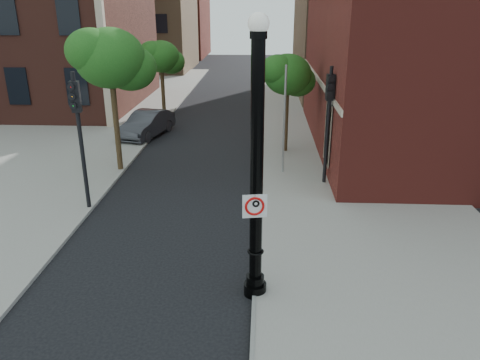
# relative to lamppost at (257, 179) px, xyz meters

# --- Properties ---
(ground) EXTENTS (120.00, 120.00, 0.00)m
(ground) POSITION_rel_lamppost_xyz_m (-2.07, -0.15, -3.22)
(ground) COLOR black
(ground) RESTS_ON ground
(sidewalk_right) EXTENTS (8.00, 60.00, 0.12)m
(sidewalk_right) POSITION_rel_lamppost_xyz_m (3.93, 9.85, -3.16)
(sidewalk_right) COLOR gray
(sidewalk_right) RESTS_ON ground
(sidewalk_left) EXTENTS (10.00, 50.00, 0.12)m
(sidewalk_left) POSITION_rel_lamppost_xyz_m (-11.07, 17.85, -3.16)
(sidewalk_left) COLOR gray
(sidewalk_left) RESTS_ON ground
(curb_edge) EXTENTS (0.10, 60.00, 0.14)m
(curb_edge) POSITION_rel_lamppost_xyz_m (-0.02, 9.85, -3.15)
(curb_edge) COLOR gray
(curb_edge) RESTS_ON ground
(bg_building_tan_a) EXTENTS (12.00, 12.00, 12.00)m
(bg_building_tan_a) POSITION_rel_lamppost_xyz_m (-14.07, 43.85, 2.78)
(bg_building_tan_a) COLOR #856848
(bg_building_tan_a) RESTS_ON ground
(bg_building_red) EXTENTS (12.00, 12.00, 10.00)m
(bg_building_red) POSITION_rel_lamppost_xyz_m (-14.07, 57.85, 1.78)
(bg_building_red) COLOR maroon
(bg_building_red) RESTS_ON ground
(bg_building_tan_b) EXTENTS (22.00, 14.00, 14.00)m
(bg_building_tan_b) POSITION_rel_lamppost_xyz_m (13.93, 29.85, 3.78)
(bg_building_tan_b) COLOR #856848
(bg_building_tan_b) RESTS_ON ground
(lamppost) EXTENTS (0.59, 0.59, 6.97)m
(lamppost) POSITION_rel_lamppost_xyz_m (0.00, 0.00, 0.00)
(lamppost) COLOR black
(lamppost) RESTS_ON ground
(no_parking_sign) EXTENTS (0.60, 0.14, 0.60)m
(no_parking_sign) POSITION_rel_lamppost_xyz_m (-0.03, -0.18, -0.62)
(no_parking_sign) COLOR white
(no_parking_sign) RESTS_ON ground
(parked_car) EXTENTS (2.57, 4.62, 1.44)m
(parked_car) POSITION_rel_lamppost_xyz_m (-6.42, 15.12, -2.50)
(parked_car) COLOR #323237
(parked_car) RESTS_ON ground
(traffic_signal_left) EXTENTS (0.36, 0.43, 5.01)m
(traffic_signal_left) POSITION_rel_lamppost_xyz_m (-6.22, 5.02, 0.16)
(traffic_signal_left) COLOR black
(traffic_signal_left) RESTS_ON ground
(traffic_signal_right) EXTENTS (0.34, 0.41, 4.88)m
(traffic_signal_right) POSITION_rel_lamppost_xyz_m (2.73, 8.01, 0.07)
(traffic_signal_right) COLOR black
(traffic_signal_right) RESTS_ON ground
(utility_pole) EXTENTS (0.10, 0.10, 4.77)m
(utility_pole) POSITION_rel_lamppost_xyz_m (1.05, 9.18, -0.83)
(utility_pole) COLOR #999999
(utility_pole) RESTS_ON ground
(street_tree_a) EXTENTS (3.46, 3.13, 6.24)m
(street_tree_a) POSITION_rel_lamppost_xyz_m (-6.22, 9.28, 1.71)
(street_tree_a) COLOR #2E2112
(street_tree_a) RESTS_ON ground
(street_tree_b) EXTENTS (2.75, 2.49, 4.96)m
(street_tree_b) POSITION_rel_lamppost_xyz_m (-6.32, 19.63, 0.69)
(street_tree_b) COLOR #2E2112
(street_tree_b) RESTS_ON ground
(street_tree_c) EXTENTS (2.72, 2.46, 4.90)m
(street_tree_c) POSITION_rel_lamppost_xyz_m (1.30, 12.46, 0.64)
(street_tree_c) COLOR #2E2112
(street_tree_c) RESTS_ON ground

